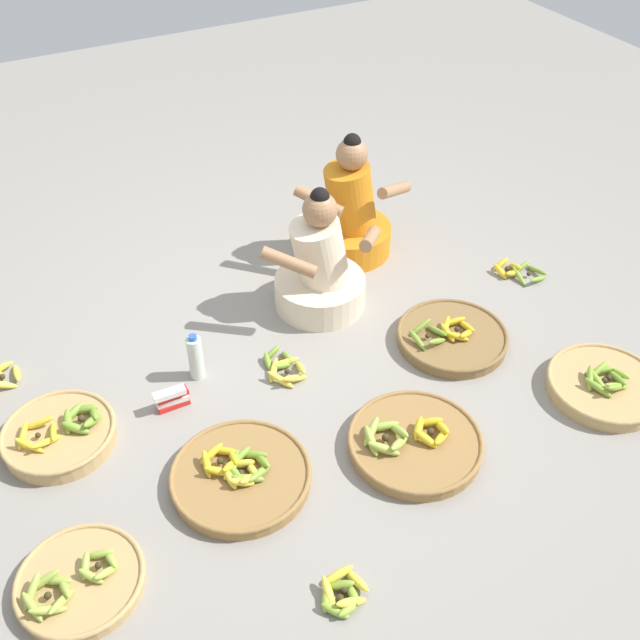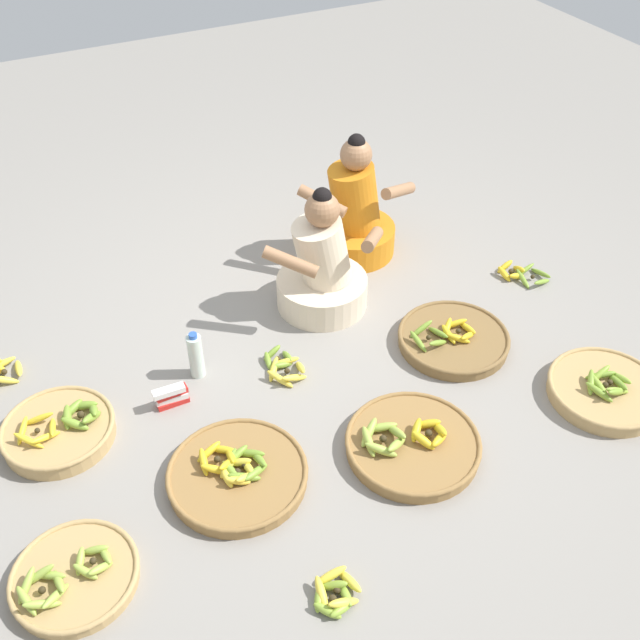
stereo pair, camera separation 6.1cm
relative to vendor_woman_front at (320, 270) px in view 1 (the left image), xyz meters
The scene contains 14 objects.
ground_plane 0.46m from the vendor_woman_front, 131.50° to the right, with size 10.00×10.00×0.00m, color gray.
vendor_woman_front is the anchor object (origin of this frame).
vendor_woman_behind 0.58m from the vendor_woman_front, 43.57° to the left, with size 0.74×0.52×0.80m.
banana_basket_near_vendor 1.62m from the vendor_woman_front, 54.12° to the right, with size 0.58×0.58×0.15m.
banana_basket_mid_left 1.62m from the vendor_woman_front, 167.28° to the right, with size 0.53×0.53×0.16m.
banana_basket_front_left 1.34m from the vendor_woman_front, 133.37° to the right, with size 0.64×0.64×0.14m.
banana_basket_front_right 0.82m from the vendor_woman_front, 52.92° to the right, with size 0.61×0.61×0.14m.
banana_basket_back_right 1.19m from the vendor_woman_front, 95.65° to the right, with size 0.64×0.64×0.15m.
banana_basket_back_center 2.04m from the vendor_woman_front, 145.66° to the right, with size 0.51×0.51×0.13m.
loose_bananas_back_left 1.25m from the vendor_woman_front, 14.36° to the right, with size 0.26×0.28×0.08m.
loose_bananas_near_bicycle 0.63m from the vendor_woman_front, 136.64° to the right, with size 0.22×0.30×0.10m.
loose_bananas_mid_right 1.85m from the vendor_woman_front, 115.08° to the right, with size 0.22×0.21×0.09m.
water_bottle 0.88m from the vendor_woman_front, 164.54° to the right, with size 0.08×0.08×0.28m.
packet_carton_stack 1.11m from the vendor_woman_front, 159.67° to the right, with size 0.18×0.07×0.12m.
Camera 1 is at (-1.31, -2.70, 2.72)m, focal length 41.90 mm.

